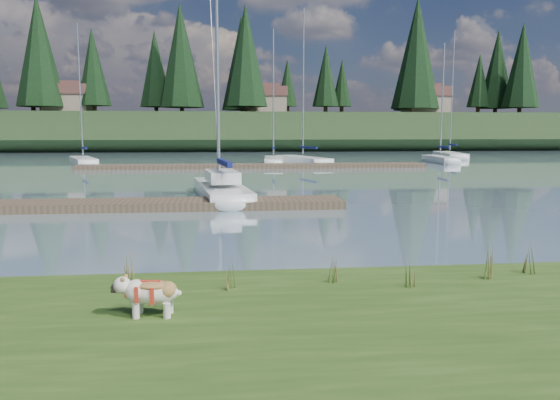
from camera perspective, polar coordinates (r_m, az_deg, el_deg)
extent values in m
plane|color=#7C98A7|center=(41.10, -5.48, 3.32)|extent=(200.00, 200.00, 0.00)
cube|color=#203318|center=(84.00, -5.81, 7.04)|extent=(200.00, 20.00, 5.00)
cylinder|color=silver|center=(7.62, -14.83, -11.13)|extent=(0.10, 0.10, 0.21)
cylinder|color=silver|center=(7.81, -14.48, -10.66)|extent=(0.10, 0.10, 0.21)
cylinder|color=silver|center=(7.54, -11.73, -11.25)|extent=(0.10, 0.10, 0.21)
cylinder|color=silver|center=(7.73, -11.46, -10.77)|extent=(0.10, 0.10, 0.21)
ellipsoid|color=silver|center=(7.61, -13.10, -9.41)|extent=(0.70, 0.39, 0.32)
ellipsoid|color=#A1713C|center=(7.58, -13.13, -8.66)|extent=(0.50, 0.36, 0.11)
ellipsoid|color=silver|center=(7.67, -16.17, -8.56)|extent=(0.26, 0.27, 0.24)
cube|color=black|center=(7.71, -16.90, -8.83)|extent=(0.08, 0.12, 0.09)
cube|color=white|center=(23.08, -6.18, 0.76)|extent=(2.60, 7.58, 0.70)
ellipsoid|color=white|center=(26.75, -7.15, 1.64)|extent=(1.86, 2.21, 0.70)
cylinder|color=silver|center=(23.87, -6.59, 15.92)|extent=(0.14, 0.14, 11.25)
cube|color=#0F1653|center=(21.88, -5.87, 3.91)|extent=(0.62, 3.37, 0.20)
cube|color=white|center=(22.59, -6.07, 2.48)|extent=(1.51, 2.83, 0.45)
cube|color=#4C3D2C|center=(20.50, -16.10, -0.50)|extent=(16.00, 2.00, 0.30)
cube|color=#4C3D2C|center=(41.16, -2.69, 3.56)|extent=(26.00, 2.20, 0.30)
cube|color=white|center=(48.45, -19.87, 3.78)|extent=(3.84, 6.91, 0.70)
ellipsoid|color=white|center=(51.83, -20.32, 3.96)|extent=(2.04, 2.26, 0.70)
cylinder|color=silver|center=(48.49, -20.17, 10.74)|extent=(0.12, 0.12, 10.63)
cube|color=#0F1653|center=(47.48, -19.79, 5.15)|extent=(1.14, 2.60, 0.20)
cube|color=white|center=(45.91, -0.68, 4.04)|extent=(2.03, 6.60, 0.70)
ellipsoid|color=white|center=(49.16, -0.71, 4.26)|extent=(1.57, 1.89, 0.70)
cylinder|color=silver|center=(45.94, -0.70, 11.15)|extent=(0.12, 0.12, 10.23)
cube|color=#0F1653|center=(44.97, -0.68, 5.48)|extent=(0.42, 2.59, 0.20)
cube|color=white|center=(46.99, 2.41, 4.11)|extent=(4.00, 8.04, 0.70)
ellipsoid|color=white|center=(50.56, 0.50, 4.34)|extent=(2.26, 2.55, 0.70)
cylinder|color=silver|center=(47.09, 2.46, 12.18)|extent=(0.12, 0.12, 12.08)
cube|color=#0F1653|center=(45.97, 3.00, 5.51)|extent=(1.10, 3.05, 0.20)
cube|color=white|center=(50.08, 16.38, 4.02)|extent=(1.73, 6.20, 0.70)
ellipsoid|color=white|center=(52.98, 15.29, 4.22)|extent=(1.43, 1.74, 0.70)
cylinder|color=silver|center=(50.08, 16.61, 10.09)|extent=(0.12, 0.12, 9.46)
cube|color=#0F1653|center=(49.24, 16.75, 5.33)|extent=(0.33, 2.45, 0.20)
cube|color=white|center=(58.88, 17.31, 4.43)|extent=(3.18, 8.22, 0.70)
ellipsoid|color=white|center=(62.78, 16.46, 4.62)|extent=(2.10, 2.46, 0.70)
cylinder|color=silver|center=(58.95, 17.55, 10.81)|extent=(0.12, 0.12, 11.97)
cube|color=#0F1653|center=(57.77, 17.60, 5.54)|extent=(0.75, 3.18, 0.20)
cone|color=#475B23|center=(8.65, -5.69, -7.50)|extent=(0.03, 0.03, 0.55)
cone|color=brown|center=(8.59, -4.95, -7.97)|extent=(0.03, 0.03, 0.44)
cone|color=#475B23|center=(8.67, -5.30, -7.27)|extent=(0.03, 0.03, 0.61)
cone|color=brown|center=(8.64, -4.75, -8.07)|extent=(0.03, 0.03, 0.39)
cone|color=#475B23|center=(8.58, -5.55, -7.81)|extent=(0.03, 0.03, 0.50)
cone|color=#475B23|center=(9.02, 5.55, -7.41)|extent=(0.03, 0.03, 0.39)
cone|color=brown|center=(8.99, 6.33, -7.73)|extent=(0.03, 0.03, 0.31)
cone|color=#475B23|center=(9.06, 5.88, -7.23)|extent=(0.03, 0.03, 0.43)
cone|color=brown|center=(9.04, 6.46, -7.78)|extent=(0.03, 0.03, 0.27)
cone|color=#475B23|center=(8.95, 5.77, -7.65)|extent=(0.03, 0.03, 0.35)
cone|color=#475B23|center=(9.84, 20.72, -5.94)|extent=(0.03, 0.03, 0.61)
cone|color=brown|center=(9.85, 21.47, -6.34)|extent=(0.03, 0.03, 0.49)
cone|color=#475B23|center=(9.89, 20.97, -5.71)|extent=(0.03, 0.03, 0.67)
cone|color=brown|center=(9.90, 21.51, -6.45)|extent=(0.03, 0.03, 0.43)
cone|color=#475B23|center=(9.79, 21.03, -6.21)|extent=(0.03, 0.03, 0.55)
cone|color=#475B23|center=(9.33, -15.64, -6.66)|extent=(0.03, 0.03, 0.55)
cone|color=brown|center=(9.26, -15.03, -7.09)|extent=(0.03, 0.03, 0.44)
cone|color=#475B23|center=(9.34, -15.25, -6.45)|extent=(0.03, 0.03, 0.60)
cone|color=brown|center=(9.30, -14.80, -7.20)|extent=(0.03, 0.03, 0.38)
cone|color=#475B23|center=(9.25, -15.60, -6.94)|extent=(0.03, 0.03, 0.49)
cone|color=#475B23|center=(8.99, 12.94, -7.69)|extent=(0.03, 0.03, 0.36)
cone|color=brown|center=(8.97, 13.75, -7.99)|extent=(0.03, 0.03, 0.29)
cone|color=#475B23|center=(9.04, 13.24, -7.51)|extent=(0.03, 0.03, 0.40)
cone|color=brown|center=(9.03, 13.84, -8.03)|extent=(0.03, 0.03, 0.26)
cone|color=#475B23|center=(8.93, 13.23, -7.93)|extent=(0.03, 0.03, 0.33)
cone|color=#475B23|center=(10.49, 24.26, -5.51)|extent=(0.03, 0.03, 0.54)
cone|color=brown|center=(10.50, 24.96, -5.85)|extent=(0.03, 0.03, 0.43)
cone|color=#475B23|center=(10.54, 24.47, -5.32)|extent=(0.03, 0.03, 0.60)
cone|color=brown|center=(10.55, 24.98, -5.93)|extent=(0.03, 0.03, 0.38)
cone|color=#475B23|center=(10.44, 24.57, -5.74)|extent=(0.03, 0.03, 0.49)
cube|color=#33281C|center=(9.80, -3.48, -9.07)|extent=(60.00, 0.50, 0.14)
cylinder|color=#382619|center=(82.80, -23.62, 8.82)|extent=(0.60, 0.60, 1.80)
cone|color=black|center=(83.43, -23.89, 14.07)|extent=(6.60, 6.60, 15.00)
cylinder|color=#382619|center=(83.61, -12.80, 9.23)|extent=(0.60, 0.60, 1.80)
cone|color=black|center=(84.03, -12.92, 13.21)|extent=(4.84, 4.84, 11.00)
cylinder|color=#382619|center=(77.13, -3.56, 9.57)|extent=(0.60, 0.60, 1.80)
cone|color=black|center=(77.75, -3.60, 14.88)|extent=(6.16, 6.16, 14.00)
cylinder|color=#382619|center=(82.51, 4.78, 9.41)|extent=(0.60, 0.60, 1.80)
cone|color=black|center=(82.84, 4.82, 12.83)|extent=(3.96, 3.96, 9.00)
cylinder|color=#382619|center=(84.01, 13.90, 9.18)|extent=(0.60, 0.60, 1.80)
cone|color=black|center=(84.69, 14.08, 14.67)|extent=(7.04, 7.04, 16.00)
cylinder|color=#382619|center=(92.36, 21.55, 8.70)|extent=(0.60, 0.60, 1.80)
cone|color=black|center=(92.79, 21.73, 12.59)|extent=(5.28, 5.28, 12.00)
cube|color=gray|center=(83.90, -21.24, 9.25)|extent=(6.00, 5.00, 2.80)
cube|color=brown|center=(84.02, -21.31, 10.68)|extent=(6.30, 5.30, 1.40)
cube|color=brown|center=(84.08, -21.34, 11.22)|extent=(4.20, 3.60, 0.70)
cube|color=gray|center=(82.33, -1.60, 9.78)|extent=(6.00, 5.00, 2.80)
cube|color=brown|center=(82.44, -1.61, 11.24)|extent=(6.30, 5.30, 1.40)
cube|color=brown|center=(82.50, -1.61, 11.80)|extent=(4.20, 3.60, 0.70)
cube|color=gray|center=(85.66, 14.96, 9.45)|extent=(6.00, 5.00, 2.80)
cube|color=brown|center=(85.77, 15.01, 10.85)|extent=(6.30, 5.30, 1.40)
cube|color=brown|center=(85.83, 15.02, 11.38)|extent=(4.20, 3.60, 0.70)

